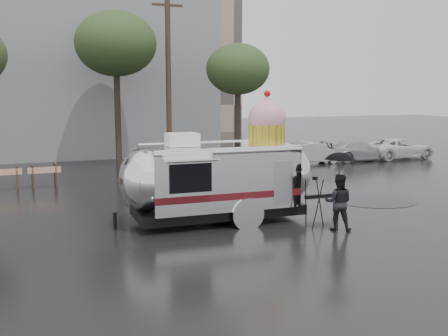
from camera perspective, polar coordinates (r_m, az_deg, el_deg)
name	(u,v)px	position (r m, az deg, el deg)	size (l,w,h in m)	color
ground	(225,238)	(14.23, 0.12, -7.65)	(120.00, 120.00, 0.00)	black
puddles	(275,202)	(18.92, 5.55, -3.66)	(10.32, 5.24, 0.01)	black
grey_building	(28,51)	(36.79, -20.59, 11.80)	(22.00, 12.00, 13.00)	slate
utility_pole	(168,78)	(27.76, -6.07, 9.70)	(1.60, 0.28, 9.00)	#473323
tree_mid	(116,44)	(28.26, -11.70, 13.05)	(4.20, 4.20, 8.03)	#382D26
tree_right	(238,70)	(28.02, 1.51, 10.63)	(3.36, 3.36, 6.42)	#382D26
barricade_row	(5,177)	(22.90, -22.73, -0.87)	(4.30, 0.80, 1.00)	#473323
parked_cars	(339,149)	(30.10, 12.41, 2.00)	(13.20, 1.90, 1.50)	silver
airstream_trailer	(221,175)	(15.89, -0.34, -0.73)	(7.50, 2.89, 4.04)	silver
person_right	(338,202)	(15.20, 12.35, -3.68)	(0.77, 0.43, 1.61)	black
umbrella_black	(340,164)	(15.01, 12.47, 0.44)	(1.05, 1.05, 2.27)	black
tripod	(315,197)	(15.47, 9.83, -3.12)	(0.61, 0.58, 1.49)	black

